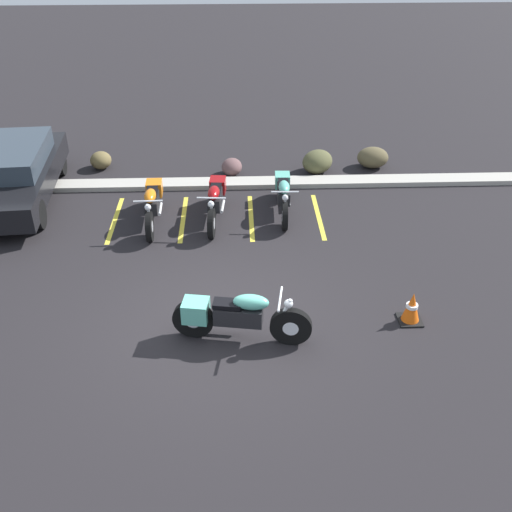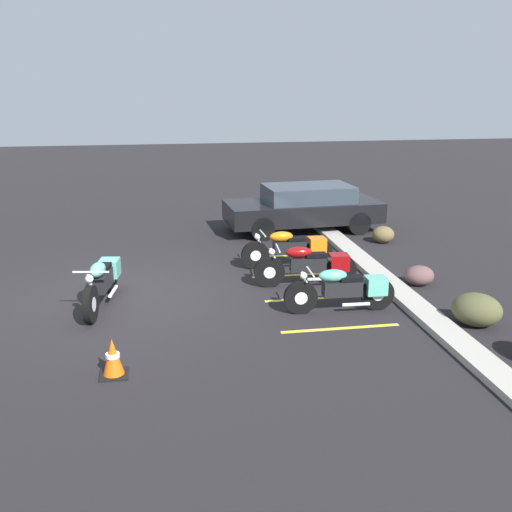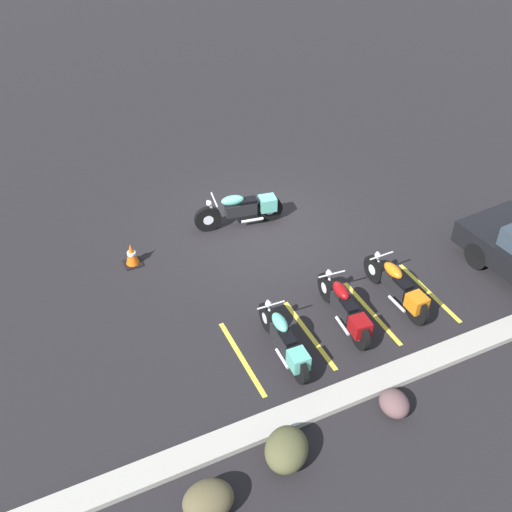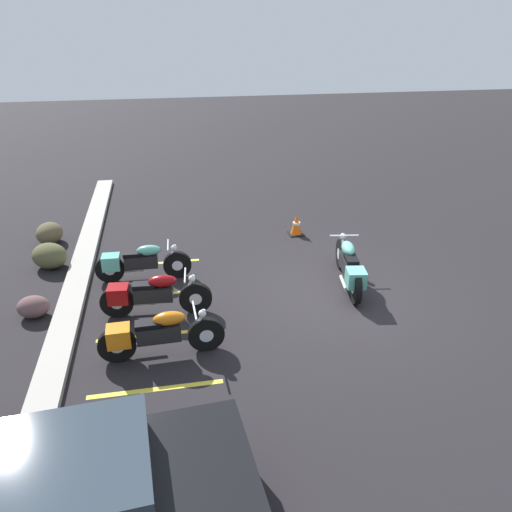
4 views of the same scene
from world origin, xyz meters
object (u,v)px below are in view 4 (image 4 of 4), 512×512
Objects in this scene: traffic_cone at (296,225)px; motorcycle_teal_featured at (349,266)px; car_black at (46,506)px; landscape_rock_1 at (33,307)px; parked_bike_0 at (155,334)px; parked_bike_1 at (150,294)px; parked_bike_2 at (138,262)px; landscape_rock_0 at (50,256)px; landscape_rock_3 at (49,233)px.

motorcycle_teal_featured is at bearing -173.23° from traffic_cone.
landscape_rock_1 is at bearing 99.60° from car_black.
car_black is (-3.30, 1.10, 0.24)m from parked_bike_0.
parked_bike_2 is (1.51, 0.26, -0.01)m from parked_bike_1.
landscape_rock_0 is at bearing 119.82° from parked_bike_0.
parked_bike_2 is 0.47× the size of car_black.
parked_bike_0 is 0.99× the size of parked_bike_1.
car_black is at bearing -97.90° from parked_bike_1.
parked_bike_1 is at bearing -99.17° from landscape_rock_1.
parked_bike_2 is 2.41× the size of landscape_rock_0.
parked_bike_2 reaches higher than landscape_rock_0.
motorcycle_teal_featured is 4.55m from parked_bike_2.
car_black is 5.19m from landscape_rock_1.
landscape_rock_3 reaches higher than landscape_rock_1.
motorcycle_teal_featured is at bearing -89.74° from landscape_rock_1.
traffic_cone is (2.99, 0.36, -0.21)m from motorcycle_teal_featured.
landscape_rock_3 is at bearing 134.71° from parked_bike_2.
car_black is 8.82m from landscape_rock_3.
parked_bike_0 is 3.49× the size of landscape_rock_1.
parked_bike_1 is 3.51× the size of landscape_rock_1.
motorcycle_teal_featured is 2.82× the size of landscape_rock_3.
motorcycle_teal_featured is 1.09× the size of parked_bike_2.
landscape_rock_3 is at bearing 70.64° from motorcycle_teal_featured.
car_black is at bearing -166.44° from landscape_rock_1.
motorcycle_teal_featured is at bearing -118.32° from landscape_rock_3.
landscape_rock_0 is 1.07× the size of landscape_rock_3.
parked_bike_0 is at bearing -81.24° from parked_bike_2.
landscape_rock_0 is (7.21, 1.28, -0.39)m from car_black.
parked_bike_1 is 2.49× the size of landscape_rock_0.
parked_bike_1 is 5.09m from traffic_cone.
parked_bike_2 is at bearing 95.17° from parked_bike_0.
motorcycle_teal_featured is 7.63m from landscape_rock_3.
landscape_rock_1 is 3.66m from landscape_rock_3.
parked_bike_1 reaches higher than parked_bike_2.
parked_bike_0 reaches higher than landscape_rock_1.
landscape_rock_0 is (2.54, 2.30, -0.16)m from parked_bike_1.
parked_bike_1 is at bearing 91.92° from parked_bike_0.
parked_bike_1 is at bearing 73.69° from car_black.
motorcycle_teal_featured is 2.63× the size of landscape_rock_0.
parked_bike_1 reaches higher than parked_bike_0.
parked_bike_1 is (1.36, 0.08, 0.00)m from parked_bike_0.
parked_bike_0 is 3.72× the size of traffic_cone.
traffic_cone is (-0.63, -6.36, 0.00)m from landscape_rock_3.
landscape_rock_1 is (5.03, 1.21, -0.47)m from car_black.
parked_bike_1 reaches higher than landscape_rock_1.
landscape_rock_1 is at bearing -178.32° from landscape_rock_0.
car_black reaches higher than landscape_rock_3.
parked_bike_1 is at bearing -147.44° from landscape_rock_3.
car_black reaches higher than traffic_cone.
parked_bike_2 is at bearing -116.66° from landscape_rock_0.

